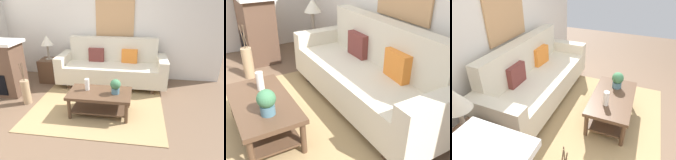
{
  "view_description": "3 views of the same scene",
  "coord_description": "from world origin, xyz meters",
  "views": [
    {
      "loc": [
        0.74,
        -2.72,
        2.01
      ],
      "look_at": [
        0.23,
        0.82,
        0.45
      ],
      "focal_mm": 31.74,
      "sensor_mm": 36.0,
      "label": 1
    },
    {
      "loc": [
        2.46,
        -0.11,
        1.85
      ],
      "look_at": [
        0.29,
        1.11,
        0.56
      ],
      "focal_mm": 41.1,
      "sensor_mm": 36.0,
      "label": 2
    },
    {
      "loc": [
        -2.44,
        0.04,
        2.16
      ],
      "look_at": [
        0.13,
        1.12,
        0.51
      ],
      "focal_mm": 32.03,
      "sensor_mm": 36.0,
      "label": 3
    }
  ],
  "objects": [
    {
      "name": "floor_vase",
      "position": [
        -1.42,
        0.47,
        0.24
      ],
      "size": [
        0.16,
        0.16,
        0.49
      ],
      "primitive_type": "cylinder",
      "color": "tan",
      "rests_on": "ground_plane"
    },
    {
      "name": "couch",
      "position": [
        0.12,
        1.62,
        0.43
      ],
      "size": [
        2.47,
        0.84,
        1.08
      ],
      "color": "beige",
      "rests_on": "ground_plane"
    },
    {
      "name": "tabletop_vase",
      "position": [
        -0.15,
        0.37,
        0.54
      ],
      "size": [
        0.08,
        0.08,
        0.21
      ],
      "primitive_type": "cylinder",
      "color": "white",
      "rests_on": "coffee_table"
    },
    {
      "name": "coffee_table",
      "position": [
        0.09,
        0.31,
        0.31
      ],
      "size": [
        1.1,
        0.6,
        0.43
      ],
      "color": "#513826",
      "rests_on": "ground_plane"
    },
    {
      "name": "throw_pillow_maroon",
      "position": [
        -0.27,
        1.75,
        0.68
      ],
      "size": [
        0.36,
        0.12,
        0.32
      ],
      "primitive_type": "cube",
      "rotation": [
        0.0,
        0.0,
        -0.01
      ],
      "color": "brown",
      "rests_on": "couch"
    },
    {
      "name": "area_rug",
      "position": [
        0.0,
        0.5,
        0.01
      ],
      "size": [
        2.46,
        1.89,
        0.01
      ],
      "primitive_type": "cube",
      "color": "#A38456",
      "rests_on": "ground_plane"
    },
    {
      "name": "side_table",
      "position": [
        -1.41,
        1.6,
        0.28
      ],
      "size": [
        0.44,
        0.44,
        0.56
      ],
      "primitive_type": "cube",
      "color": "#513826",
      "rests_on": "ground_plane"
    },
    {
      "name": "floor_vase_branch_a",
      "position": [
        -1.4,
        0.47,
        0.67
      ],
      "size": [
        0.02,
        0.04,
        0.36
      ],
      "primitive_type": "cylinder",
      "rotation": [
        -0.07,
        0.01,
        0.0
      ],
      "color": "brown",
      "rests_on": "floor_vase"
    },
    {
      "name": "floor_vase_branch_b",
      "position": [
        -1.43,
        0.49,
        0.67
      ],
      "size": [
        0.02,
        0.04,
        0.36
      ],
      "primitive_type": "cylinder",
      "rotation": [
        0.09,
        0.03,
        0.0
      ],
      "color": "brown",
      "rests_on": "floor_vase"
    },
    {
      "name": "throw_pillow_orange",
      "position": [
        0.52,
        1.75,
        0.68
      ],
      "size": [
        0.37,
        0.15,
        0.32
      ],
      "primitive_type": "cube",
      "rotation": [
        0.0,
        0.0,
        -0.1
      ],
      "color": "orange",
      "rests_on": "couch"
    },
    {
      "name": "potted_plant_tabletop",
      "position": [
        0.37,
        0.31,
        0.57
      ],
      "size": [
        0.18,
        0.18,
        0.26
      ],
      "color": "slate",
      "rests_on": "coffee_table"
    },
    {
      "name": "fireplace",
      "position": [
        -2.16,
        0.82,
        0.59
      ],
      "size": [
        1.02,
        0.58,
        1.16
      ],
      "color": "brown",
      "rests_on": "ground_plane"
    },
    {
      "name": "floor_vase_branch_c",
      "position": [
        -1.43,
        0.45,
        0.67
      ],
      "size": [
        0.03,
        0.05,
        0.36
      ],
      "primitive_type": "cylinder",
      "rotation": [
        0.11,
        -0.06,
        0.0
      ],
      "color": "brown",
      "rests_on": "floor_vase"
    },
    {
      "name": "table_lamp",
      "position": [
        -1.41,
        1.6,
        0.99
      ],
      "size": [
        0.28,
        0.28,
        0.57
      ],
      "color": "gray",
      "rests_on": "side_table"
    },
    {
      "name": "framed_painting",
      "position": [
        0.12,
        2.09,
        1.5
      ],
      "size": [
        0.91,
        0.03,
        0.86
      ],
      "primitive_type": "cube",
      "color": "tan"
    },
    {
      "name": "wall_back",
      "position": [
        0.0,
        2.16,
        1.35
      ],
      "size": [
        5.41,
        0.1,
        2.7
      ],
      "primitive_type": "cube",
      "color": "silver",
      "rests_on": "ground_plane"
    },
    {
      "name": "ground_plane",
      "position": [
        0.0,
        0.0,
        0.0
      ],
      "size": [
        9.41,
        9.41,
        0.0
      ],
      "primitive_type": "plane",
      "color": "brown"
    }
  ]
}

